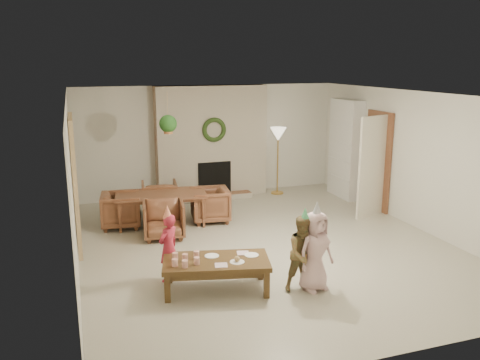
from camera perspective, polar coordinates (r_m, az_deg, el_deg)
name	(u,v)px	position (r m, az deg, el deg)	size (l,w,h in m)	color
floor	(264,244)	(8.52, 2.79, -7.33)	(7.00, 7.00, 0.00)	#B7B29E
ceiling	(266,95)	(7.98, 3.00, 9.69)	(7.00, 7.00, 0.00)	white
wall_back	(209,141)	(11.43, -3.54, 4.53)	(7.00, 7.00, 0.00)	silver
wall_front	(394,245)	(5.19, 17.24, -7.16)	(7.00, 7.00, 0.00)	silver
wall_left	(73,187)	(7.62, -18.62, -0.72)	(7.00, 7.00, 0.00)	silver
wall_right	(418,161)	(9.65, 19.73, 2.09)	(7.00, 7.00, 0.00)	silver
fireplace_mass	(212,142)	(11.24, -3.27, 4.38)	(2.50, 0.40, 2.50)	#602F19
fireplace_hearth	(216,197)	(11.16, -2.71, -1.93)	(1.60, 0.30, 0.12)	brown
fireplace_firebox	(214,178)	(11.22, -2.97, 0.21)	(0.75, 0.12, 0.75)	black
fireplace_wreath	(214,130)	(10.98, -2.97, 5.75)	(0.54, 0.54, 0.10)	#1F3915
floor_lamp_base	(277,193)	(11.70, 4.27, -1.45)	(0.29, 0.29, 0.03)	gold
floor_lamp_post	(278,163)	(11.54, 4.33, 1.94)	(0.03, 0.03, 1.39)	gold
floor_lamp_shade	(278,134)	(11.42, 4.39, 5.24)	(0.37, 0.37, 0.31)	beige
bookshelf_carcass	(345,149)	(11.45, 11.97, 3.52)	(0.30, 1.00, 2.20)	white
bookshelf_shelf_a	(343,177)	(11.57, 11.73, 0.35)	(0.30, 0.92, 0.03)	white
bookshelf_shelf_b	(344,160)	(11.49, 11.83, 2.29)	(0.30, 0.92, 0.03)	white
bookshelf_shelf_c	(345,142)	(11.42, 11.92, 4.26)	(0.30, 0.92, 0.03)	white
bookshelf_shelf_d	(346,124)	(11.36, 12.02, 6.25)	(0.30, 0.92, 0.03)	white
books_row_lower	(346,172)	(11.40, 12.05, 0.86)	(0.20, 0.40, 0.24)	maroon
books_row_mid	(342,153)	(11.49, 11.65, 3.01)	(0.20, 0.44, 0.24)	#235283
books_row_upper	(347,137)	(11.30, 12.12, 4.82)	(0.20, 0.36, 0.22)	#AB6B24
door_frame	(378,161)	(10.62, 15.50, 2.11)	(0.05, 0.86, 2.04)	brown
door_leaf	(372,167)	(10.10, 14.90, 1.47)	(0.05, 0.80, 2.00)	beige
curtain_panel	(75,183)	(7.81, -18.34, -0.35)	(0.06, 1.20, 2.00)	beige
dining_table	(162,209)	(9.53, -8.97, -3.32)	(1.68, 0.94, 0.59)	brown
dining_chair_near	(164,220)	(8.82, -8.73, -4.50)	(0.70, 0.72, 0.65)	brown
dining_chair_far	(160,197)	(10.23, -9.19, -1.98)	(0.70, 0.72, 0.65)	brown
dining_chair_left	(121,210)	(9.52, -13.43, -3.36)	(0.70, 0.72, 0.65)	brown
dining_chair_right	(210,205)	(9.60, -3.46, -2.86)	(0.70, 0.72, 0.65)	brown
hanging_plant_cord	(168,111)	(9.10, -8.28, 7.83)	(0.01, 0.01, 0.70)	tan
hanging_plant_pot	(168,130)	(9.14, -8.21, 5.64)	(0.16, 0.16, 0.12)	#A05E33
hanging_plant_foliage	(168,124)	(9.12, -8.24, 6.39)	(0.32, 0.32, 0.32)	#1A4617
coffee_table_top	(216,262)	(6.76, -2.74, -9.36)	(1.41, 0.71, 0.07)	#4F371A
coffee_table_apron	(216,267)	(6.79, -2.73, -9.95)	(1.31, 0.60, 0.09)	#4F371A
coffee_leg_fl	(167,289)	(6.59, -8.30, -12.19)	(0.08, 0.08, 0.37)	#4F371A
coffee_leg_fr	(267,284)	(6.65, 3.06, -11.83)	(0.08, 0.08, 0.37)	#4F371A
coffee_leg_bl	(169,270)	(7.12, -8.09, -10.19)	(0.08, 0.08, 0.37)	#4F371A
coffee_leg_br	(261,267)	(7.17, 2.37, -9.88)	(0.08, 0.08, 0.37)	#4F371A
cup_a	(175,263)	(6.58, -7.48, -9.36)	(0.08, 0.08, 0.10)	white
cup_b	(175,256)	(6.78, -7.42, -8.65)	(0.08, 0.08, 0.10)	white
cup_c	(185,264)	(6.53, -6.33, -9.53)	(0.08, 0.08, 0.10)	white
cup_d	(185,257)	(6.73, -6.31, -8.80)	(0.08, 0.08, 0.10)	white
cup_e	(197,261)	(6.61, -4.98, -9.20)	(0.08, 0.08, 0.10)	white
cup_f	(196,255)	(6.81, -5.01, -8.50)	(0.08, 0.08, 0.10)	white
plate_a	(212,256)	(6.87, -3.26, -8.66)	(0.20, 0.20, 0.01)	white
plate_b	(237,262)	(6.67, -0.33, -9.35)	(0.20, 0.20, 0.01)	white
plate_c	(251,255)	(6.89, 1.32, -8.58)	(0.20, 0.20, 0.01)	white
food_scoop	(237,259)	(6.65, -0.33, -9.01)	(0.08, 0.08, 0.08)	tan
napkin_left	(221,265)	(6.57, -2.18, -9.71)	(0.16, 0.16, 0.01)	#D69EB4
napkin_right	(243,253)	(6.96, 0.34, -8.35)	(0.16, 0.16, 0.01)	#D69EB4
child_red	(169,248)	(7.07, -8.18, -7.69)	(0.36, 0.23, 0.98)	#AF2539
party_hat_red	(167,211)	(6.90, -8.32, -3.58)	(0.13, 0.13, 0.19)	gold
child_plaid	(304,254)	(6.77, 7.32, -8.35)	(0.51, 0.39, 1.04)	brown
party_hat_plaid	(305,214)	(6.58, 7.46, -3.84)	(0.12, 0.12, 0.17)	#4EB671
child_pink	(315,251)	(6.80, 8.63, -8.04)	(0.54, 0.35, 1.10)	beige
party_hat_pink	(317,208)	(6.60, 8.81, -3.24)	(0.14, 0.14, 0.20)	#ABACB2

